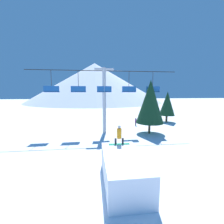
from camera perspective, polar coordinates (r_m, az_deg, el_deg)
ground_plane at (r=9.21m, az=0.74°, el=-27.40°), size 220.00×220.00×0.00m
mountain_ridge at (r=83.21m, az=-6.54°, el=11.02°), size 70.28×70.28×20.48m
snow_ramp at (r=9.31m, az=4.39°, el=-20.91°), size 2.26×4.69×1.68m
snowboarder at (r=10.43m, az=2.76°, el=-8.79°), size 1.44×0.32×1.34m
chairlift at (r=18.96m, az=-2.97°, el=6.61°), size 18.59×0.44×8.27m
pine_tree_near at (r=19.46m, az=14.35°, el=3.84°), size 3.45×3.45×6.79m
pine_tree_far at (r=27.95m, az=20.29°, el=3.04°), size 2.67×2.67×5.36m
distant_skier at (r=24.02m, az=9.03°, el=-3.54°), size 0.24×0.24×1.23m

